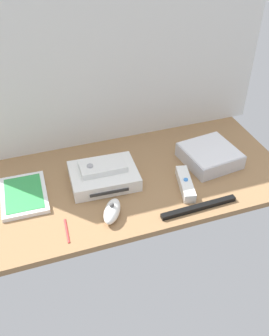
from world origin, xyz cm
name	(u,v)px	position (x,y,z in cm)	size (l,w,h in cm)	color
ground_plane	(134,180)	(0.00, 0.00, -1.00)	(100.00, 48.00, 2.00)	#936D47
back_wall	(110,55)	(0.00, 24.60, 32.00)	(110.00, 1.20, 64.00)	silver
game_console	(104,176)	(-9.86, 1.41, 2.20)	(21.79, 17.32, 4.40)	white
mini_computer	(210,155)	(26.96, -0.06, 2.64)	(18.90, 18.90, 5.30)	silver
game_case	(24,195)	(-34.94, 2.21, 0.76)	(14.15, 19.39, 1.56)	white
remote_wand	(185,184)	(13.56, -9.68, 1.51)	(6.86, 15.23, 3.40)	white
remote_nunchuk	(112,211)	(-11.71, -14.46, 2.04)	(8.74, 10.87, 5.10)	white
remote_classic_pad	(103,166)	(-9.85, 2.29, 5.41)	(14.55, 8.28, 2.40)	white
sensor_bar	(199,207)	(13.29, -19.85, 0.70)	(24.00, 1.80, 1.40)	black
stylus_pen	(67,230)	(-25.27, -16.00, 0.35)	(0.70, 0.70, 9.00)	red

